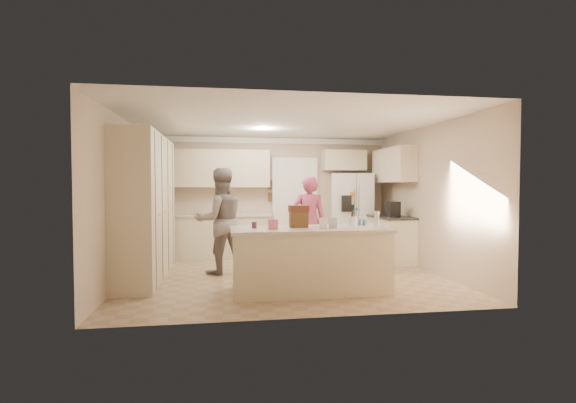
{
  "coord_description": "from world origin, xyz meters",
  "views": [
    {
      "loc": [
        -1.02,
        -6.97,
        1.53
      ],
      "look_at": [
        0.1,
        0.35,
        1.25
      ],
      "focal_mm": 26.0,
      "sensor_mm": 36.0,
      "label": 1
    }
  ],
  "objects": [
    {
      "name": "fridge_dispenser",
      "position": [
        1.55,
        1.6,
        1.15
      ],
      "size": [
        0.22,
        0.03,
        0.35
      ],
      "primitive_type": "cube",
      "color": "black",
      "rests_on": "refrigerator"
    },
    {
      "name": "right_upper_cab",
      "position": [
        2.43,
        1.2,
        1.95
      ],
      "size": [
        0.35,
        1.5,
        0.7
      ],
      "primitive_type": "cube",
      "color": "beige",
      "rests_on": "wall_right"
    },
    {
      "name": "dollhouse_body",
      "position": [
        0.05,
        -1.0,
        1.04
      ],
      "size": [
        0.26,
        0.18,
        0.22
      ],
      "primitive_type": "cube",
      "color": "brown",
      "rests_on": "island_top"
    },
    {
      "name": "wall_frame_upper",
      "position": [
        0.02,
        2.27,
        1.55
      ],
      "size": [
        0.15,
        0.02,
        0.2
      ],
      "primitive_type": "cube",
      "color": "brown",
      "rests_on": "wall_back"
    },
    {
      "name": "right_countertop",
      "position": [
        2.29,
        1.0,
        0.9
      ],
      "size": [
        0.63,
        1.24,
        0.04
      ],
      "primitive_type": "cube",
      "color": "#2D2B28",
      "rests_on": "right_base_cab"
    },
    {
      "name": "wall_front",
      "position": [
        0.0,
        -2.31,
        1.3
      ],
      "size": [
        5.2,
        0.02,
        2.6
      ],
      "primitive_type": "cube",
      "color": "#C5AF95",
      "rests_on": "ground"
    },
    {
      "name": "greeting_card_b",
      "position": [
        0.5,
        -1.25,
        1.01
      ],
      "size": [
        0.12,
        0.05,
        0.16
      ],
      "primitive_type": "cube",
      "rotation": [
        0.15,
        0.0,
        -0.1
      ],
      "color": "silver",
      "rests_on": "island_top"
    },
    {
      "name": "back_base_cab",
      "position": [
        -1.15,
        2.0,
        0.44
      ],
      "size": [
        2.2,
        0.6,
        0.88
      ],
      "primitive_type": "cube",
      "color": "beige",
      "rests_on": "floor"
    },
    {
      "name": "ceiling",
      "position": [
        0.0,
        0.0,
        2.61
      ],
      "size": [
        5.2,
        4.6,
        0.02
      ],
      "primitive_type": "cube",
      "color": "white",
      "rests_on": "wall_back"
    },
    {
      "name": "fridge_magnets",
      "position": [
        1.77,
        1.6,
        0.9
      ],
      "size": [
        0.76,
        0.02,
        1.44
      ],
      "primitive_type": null,
      "color": "tan",
      "rests_on": "refrigerator"
    },
    {
      "name": "back_countertop",
      "position": [
        -1.15,
        1.99,
        0.9
      ],
      "size": [
        2.24,
        0.63,
        0.04
      ],
      "primitive_type": "cube",
      "color": "beige",
      "rests_on": "back_base_cab"
    },
    {
      "name": "right_base_cab",
      "position": [
        2.3,
        1.0,
        0.44
      ],
      "size": [
        0.6,
        1.2,
        0.88
      ],
      "primitive_type": "cube",
      "color": "beige",
      "rests_on": "floor"
    },
    {
      "name": "doorway_casing",
      "position": [
        0.55,
        2.24,
        1.05
      ],
      "size": [
        1.02,
        0.03,
        2.22
      ],
      "primitive_type": "cube",
      "color": "white",
      "rests_on": "floor"
    },
    {
      "name": "island_base",
      "position": [
        0.2,
        -1.1,
        0.44
      ],
      "size": [
        2.2,
        0.9,
        0.88
      ],
      "primitive_type": "cube",
      "color": "beige",
      "rests_on": "floor"
    },
    {
      "name": "fridge_handle_l",
      "position": [
        1.72,
        1.6,
        1.05
      ],
      "size": [
        0.02,
        0.02,
        0.85
      ],
      "primitive_type": "cylinder",
      "color": "silver",
      "rests_on": "refrigerator"
    },
    {
      "name": "tissue_box",
      "position": [
        -0.35,
        -1.2,
        1.0
      ],
      "size": [
        0.13,
        0.13,
        0.14
      ],
      "primitive_type": "cube",
      "color": "pink",
      "rests_on": "island_top"
    },
    {
      "name": "island_top",
      "position": [
        0.2,
        -1.1,
        0.9
      ],
      "size": [
        2.28,
        0.96,
        0.05
      ],
      "primitive_type": "cube",
      "color": "beige",
      "rests_on": "island_base"
    },
    {
      "name": "wall_right",
      "position": [
        2.61,
        0.0,
        1.3
      ],
      "size": [
        0.02,
        4.6,
        2.6
      ],
      "primitive_type": "cube",
      "color": "#C5AF95",
      "rests_on": "ground"
    },
    {
      "name": "water_bottle",
      "position": [
        1.15,
        -1.25,
        1.04
      ],
      "size": [
        0.07,
        0.07,
        0.24
      ],
      "primitive_type": "cylinder",
      "color": "silver",
      "rests_on": "island_top"
    },
    {
      "name": "wall_back",
      "position": [
        0.0,
        2.31,
        1.3
      ],
      "size": [
        5.2,
        0.02,
        2.6
      ],
      "primitive_type": "cube",
      "color": "#C5AF95",
      "rests_on": "ground"
    },
    {
      "name": "wall_left",
      "position": [
        -2.61,
        0.0,
        1.3
      ],
      "size": [
        0.02,
        4.6,
        2.6
      ],
      "primitive_type": "cube",
      "color": "#C5AF95",
      "rests_on": "ground"
    },
    {
      "name": "doorway_opening",
      "position": [
        0.55,
        2.28,
        1.05
      ],
      "size": [
        0.9,
        0.06,
        2.1
      ],
      "primitive_type": "cube",
      "color": "black",
      "rests_on": "floor"
    },
    {
      "name": "jam_jar",
      "position": [
        -0.6,
        -1.05,
        0.97
      ],
      "size": [
        0.07,
        0.07,
        0.09
      ],
      "primitive_type": "cylinder",
      "color": "#59263F",
      "rests_on": "island_top"
    },
    {
      "name": "teen_girl",
      "position": [
        0.54,
        0.63,
        0.86
      ],
      "size": [
        0.7,
        0.54,
        1.71
      ],
      "primitive_type": "imported",
      "rotation": [
        0.0,
        0.0,
        2.91
      ],
      "color": "#B84B7C",
      "rests_on": "floor"
    },
    {
      "name": "dollhouse_roof",
      "position": [
        0.05,
        -1.0,
        1.2
      ],
      "size": [
        0.28,
        0.2,
        0.1
      ],
      "primitive_type": "cube",
      "color": "#592D1E",
      "rests_on": "dollhouse_body"
    },
    {
      "name": "shaker_pepper",
      "position": [
        1.09,
        -0.88,
        0.97
      ],
      "size": [
        0.05,
        0.05,
        0.09
      ],
      "primitive_type": "cylinder",
      "color": "teal",
      "rests_on": "island_top"
    },
    {
      "name": "teen_boy",
      "position": [
        -1.09,
        0.37,
        0.92
      ],
      "size": [
        1.07,
        0.94,
        1.84
      ],
      "primitive_type": "imported",
      "rotation": [
        0.0,
        0.0,
        3.45
      ],
      "color": "gray",
      "rests_on": "floor"
    },
    {
      "name": "back_upper_cab",
      "position": [
        -1.15,
        2.12,
        1.9
      ],
      "size": [
        2.2,
        0.35,
        0.8
      ],
      "primitive_type": "cube",
      "color": "beige",
      "rests_on": "wall_back"
    },
    {
      "name": "coffee_maker",
      "position": [
        2.25,
        0.8,
        1.07
      ],
      "size": [
        0.22,
        0.28,
        0.3
      ],
      "primitive_type": "cube",
      "color": "black",
      "rests_on": "right_countertop"
    },
    {
      "name": "refrigerator",
      "position": [
        1.77,
        1.97,
        0.9
      ],
      "size": [
        1.02,
        0.86,
        1.8
      ],
      "primitive_type": "cube",
      "rotation": [
        0.0,
        0.0,
        -0.2
      ],
      "color": "white",
      "rests_on": "floor"
    },
    {
      "name": "fridge_handle_r",
      "position": [
        1.82,
        1.6,
        1.05
      ],
      "size": [
        0.02,
        0.02,
        0.85
      ],
      "primitive_type": "cylinder",
      "color": "silver",
      "rests_on": "refrigerator"
    },
    {
      "name": "tissue_plume",
      "position": [
        -0.35,
        -1.2,
        1.1
      ],
      "size": [
        0.08,
        0.08,
        0.08
      ],
      "primitive_type": "cone",
      "color": "white",
      "rests_on": "tissue_box"
    },
    {
      "name": "wall_frame_lower",
      "position": [
        0.02,
        2.27,
        1.28
      ],
      "size": [
        0.15,
        0.02,
        0.2
      ],
      "primitive_type": "cube",
      "color": "brown",
      "rests_on": "wall_back"
    },
    {
      "name": "greeting_card_a",
      "position": [
        0.35,
        -1.3,
        1.01
      ],
      "size": [
        0.12,
        0.06,
        0.16
      ],
      "primitive_type": "cube",
      "rotation": [
        0.15,
        0.0,
        0.2
      ],
      "color": "white",
      "rests_on": "island_top"
    },
    {
      "name": "fridge_seam",
      "position": [
        1.77,
        1.61,
        0.9
      ],
      "size": [
        0.02,
        0.02,
        1.78
      ],
      "primitive_type": "cube",
      "color": "gray",
      "rests_on": "refrigerator"
    },
    {
      "name": "over_fridge_cab",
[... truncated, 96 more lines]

